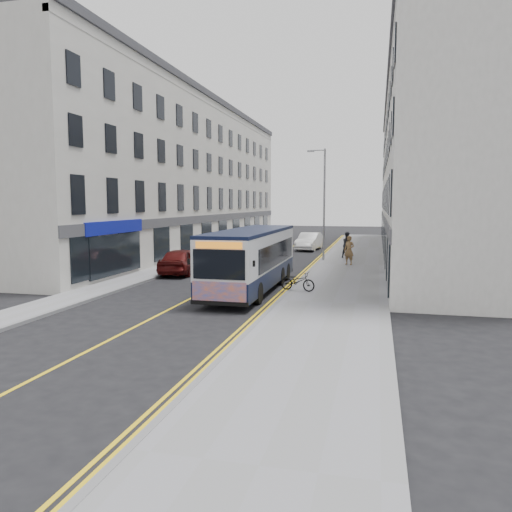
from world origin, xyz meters
The scene contains 17 objects.
ground centered at (0.00, 0.00, 0.00)m, with size 140.00×140.00×0.00m, color black.
pavement_east centered at (6.25, 12.00, 0.06)m, with size 4.50×64.00×0.12m, color gray.
pavement_west centered at (-5.00, 12.00, 0.06)m, with size 2.00×64.00×0.12m, color gray.
kerb_east centered at (4.00, 12.00, 0.07)m, with size 0.18×64.00×0.13m, color slate.
kerb_west centered at (-4.00, 12.00, 0.07)m, with size 0.18×64.00×0.13m, color slate.
road_centre_line centered at (0.00, 12.00, 0.00)m, with size 0.12×64.00×0.01m, color yellow.
road_dbl_yellow_inner centered at (3.55, 12.00, 0.00)m, with size 0.10×64.00×0.01m, color yellow.
road_dbl_yellow_outer centered at (3.75, 12.00, 0.00)m, with size 0.10×64.00×0.01m, color yellow.
terrace_east centered at (11.50, 21.00, 6.50)m, with size 6.00×46.00×13.00m, color white.
terrace_west centered at (-9.00, 21.00, 6.50)m, with size 6.00×46.00×13.00m, color silver.
streetlamp centered at (4.17, 14.00, 4.38)m, with size 1.32×0.18×8.00m.
city_bus centered at (2.14, 1.34, 1.61)m, with size 2.38×10.16×2.95m.
bicycle centered at (4.40, 1.19, 0.57)m, with size 0.60×1.71×0.90m, color black.
pedestrian_near centered at (6.17, 11.79, 1.08)m, with size 0.70×0.46×1.92m, color brown.
pedestrian_far centered at (5.84, 15.97, 1.08)m, with size 0.94×0.73×1.93m, color black.
car_white centered at (2.06, 22.70, 0.78)m, with size 1.64×4.71×1.55m, color white.
car_maroon centered at (-3.28, 5.89, 0.78)m, with size 1.84×4.57×1.56m, color #490D0C.
Camera 1 is at (7.96, -21.66, 4.22)m, focal length 35.00 mm.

